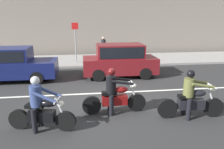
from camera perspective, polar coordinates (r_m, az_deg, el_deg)
name	(u,v)px	position (r m, az deg, el deg)	size (l,w,h in m)	color
ground_plane	(108,101)	(8.49, -1.16, -7.05)	(80.00, 80.00, 0.00)	#292929
sidewalk_slab	(96,60)	(16.14, -4.36, 3.89)	(40.00, 4.40, 0.14)	gray
lane_marking_stripe	(92,94)	(9.28, -5.48, -5.10)	(18.00, 0.14, 0.01)	silver
motorcycle_with_rider_denim_blue	(41,109)	(6.51, -18.59, -8.66)	(1.98, 0.79, 1.63)	black
motorcycle_with_rider_olive	(191,98)	(7.39, 20.43, -6.03)	(2.20, 0.70, 1.61)	black
motorcycle_with_rider_black_leather	(114,95)	(7.26, 0.59, -5.48)	(2.20, 0.70, 1.59)	black
parked_hatchback_maroon	(120,60)	(11.67, 2.08, 3.91)	(3.99, 1.76, 1.80)	maroon
parked_sedan_navy	(8,64)	(12.11, -26.11, 2.53)	(4.66, 1.82, 1.72)	#11194C
street_sign_post	(75,39)	(14.87, -9.77, 9.46)	(0.44, 0.08, 2.74)	gray
pedestrian_bystander	(103,47)	(15.48, -2.31, 7.47)	(0.34, 0.34, 1.72)	black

